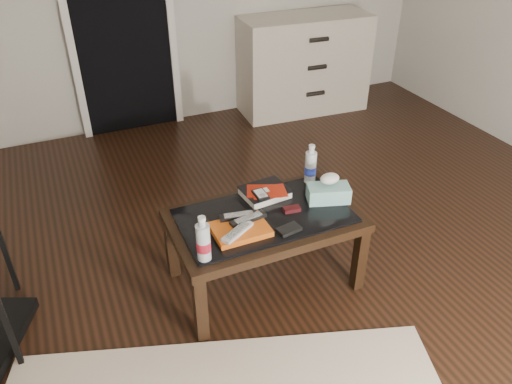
# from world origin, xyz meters

# --- Properties ---
(ground) EXTENTS (5.00, 5.00, 0.00)m
(ground) POSITION_xyz_m (0.00, 0.00, 0.00)
(ground) COLOR black
(ground) RESTS_ON ground
(doorway) EXTENTS (0.90, 0.08, 2.07)m
(doorway) POSITION_xyz_m (-0.40, 2.47, 1.02)
(doorway) COLOR black
(doorway) RESTS_ON ground
(coffee_table) EXTENTS (1.00, 0.60, 0.46)m
(coffee_table) POSITION_xyz_m (-0.16, 0.12, 0.40)
(coffee_table) COLOR black
(coffee_table) RESTS_ON ground
(dresser) EXTENTS (1.23, 0.57, 0.90)m
(dresser) POSITION_xyz_m (1.21, 2.23, 0.45)
(dresser) COLOR beige
(dresser) RESTS_ON ground
(magazines) EXTENTS (0.28, 0.21, 0.03)m
(magazines) POSITION_xyz_m (-0.33, 0.03, 0.48)
(magazines) COLOR #D25813
(magazines) RESTS_ON coffee_table
(remote_silver) EXTENTS (0.20, 0.14, 0.02)m
(remote_silver) POSITION_xyz_m (-0.36, -0.01, 0.50)
(remote_silver) COLOR #B8B8BD
(remote_silver) RESTS_ON magazines
(remote_black_front) EXTENTS (0.21, 0.08, 0.02)m
(remote_black_front) POSITION_xyz_m (-0.27, 0.07, 0.50)
(remote_black_front) COLOR black
(remote_black_front) RESTS_ON magazines
(remote_black_back) EXTENTS (0.21, 0.08, 0.02)m
(remote_black_back) POSITION_xyz_m (-0.31, 0.11, 0.50)
(remote_black_back) COLOR black
(remote_black_back) RESTS_ON magazines
(textbook) EXTENTS (0.27, 0.22, 0.05)m
(textbook) POSITION_xyz_m (-0.08, 0.28, 0.48)
(textbook) COLOR black
(textbook) RESTS_ON coffee_table
(dvd_mailers) EXTENTS (0.23, 0.20, 0.01)m
(dvd_mailers) POSITION_xyz_m (-0.09, 0.26, 0.51)
(dvd_mailers) COLOR #AB1D0B
(dvd_mailers) RESTS_ON textbook
(ipod) EXTENTS (0.06, 0.10, 0.02)m
(ipod) POSITION_xyz_m (-0.13, 0.22, 0.52)
(ipod) COLOR black
(ipod) RESTS_ON dvd_mailers
(flip_phone) EXTENTS (0.09, 0.06, 0.02)m
(flip_phone) POSITION_xyz_m (-0.01, 0.09, 0.47)
(flip_phone) COLOR black
(flip_phone) RESTS_ON coffee_table
(wallet) EXTENTS (0.13, 0.09, 0.02)m
(wallet) POSITION_xyz_m (-0.10, -0.06, 0.47)
(wallet) COLOR black
(wallet) RESTS_ON coffee_table
(water_bottle_left) EXTENTS (0.08, 0.08, 0.24)m
(water_bottle_left) POSITION_xyz_m (-0.56, -0.09, 0.58)
(water_bottle_left) COLOR silver
(water_bottle_left) RESTS_ON coffee_table
(water_bottle_right) EXTENTS (0.08, 0.08, 0.24)m
(water_bottle_right) POSITION_xyz_m (0.23, 0.32, 0.58)
(water_bottle_right) COLOR silver
(water_bottle_right) RESTS_ON coffee_table
(tissue_box) EXTENTS (0.26, 0.19, 0.09)m
(tissue_box) POSITION_xyz_m (0.22, 0.10, 0.51)
(tissue_box) COLOR teal
(tissue_box) RESTS_ON coffee_table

